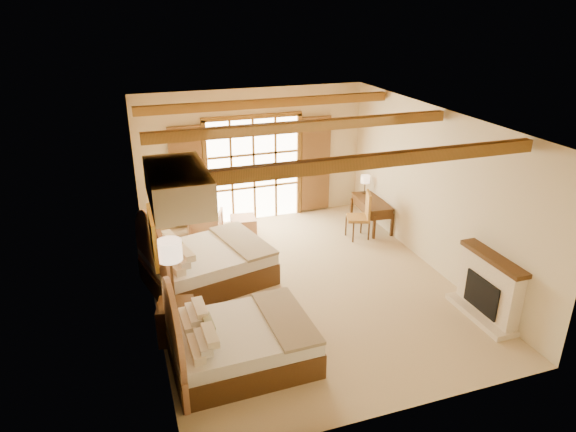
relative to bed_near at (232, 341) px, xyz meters
name	(u,v)px	position (x,y,z in m)	size (l,w,h in m)	color
floor	(303,284)	(1.80, 1.85, -0.41)	(7.00, 7.00, 0.00)	tan
wall_back	(253,156)	(1.80, 5.35, 1.19)	(5.50, 5.50, 0.00)	beige
wall_left	(147,227)	(-0.95, 1.85, 1.19)	(7.00, 7.00, 0.00)	beige
wall_right	(435,190)	(4.55, 1.85, 1.19)	(7.00, 7.00, 0.00)	beige
ceiling	(305,119)	(1.80, 1.85, 2.79)	(7.00, 7.00, 0.00)	#B67932
ceiling_beams	(305,126)	(1.80, 1.85, 2.67)	(5.39, 4.60, 0.18)	brown
french_doors	(254,170)	(1.80, 5.29, 0.84)	(3.95, 0.08, 2.60)	white
fireplace	(488,290)	(4.40, -0.15, 0.10)	(0.46, 1.40, 1.16)	beige
painting	(153,237)	(-0.90, 1.10, 1.34)	(0.06, 0.95, 0.75)	gold
canopy_valance	(178,186)	(-0.60, -0.15, 2.54)	(0.70, 1.40, 0.45)	beige
bed_near	(232,341)	(0.00, 0.00, 0.00)	(2.10, 1.62, 1.36)	#462E12
bed_far	(200,262)	(-0.03, 2.57, 0.03)	(2.58, 2.14, 1.46)	#462E12
nightstand	(176,321)	(-0.70, 0.91, -0.09)	(0.54, 0.54, 0.65)	#462E12
floor_lamp	(170,257)	(-0.70, 0.85, 1.09)	(0.37, 0.37, 1.77)	#3E2A18
armchair	(206,224)	(0.45, 4.56, -0.09)	(0.69, 0.71, 0.65)	tan
ottoman	(244,225)	(1.31, 4.50, -0.21)	(0.55, 0.55, 0.40)	#B67B53
desk	(371,213)	(4.28, 3.86, -0.04)	(0.66, 1.32, 0.69)	#462E12
desk_chair	(359,224)	(3.74, 3.44, -0.07)	(0.63, 0.62, 1.10)	olive
desk_lamp	(365,180)	(4.34, 4.38, 0.61)	(0.22, 0.22, 0.44)	#3E2A18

